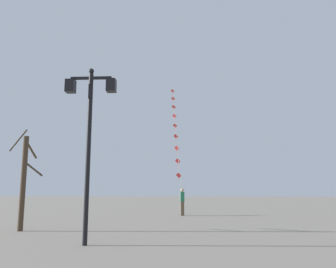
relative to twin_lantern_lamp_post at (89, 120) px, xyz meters
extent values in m
plane|color=gray|center=(2.19, 10.53, -3.65)|extent=(160.00, 160.00, 0.00)
cylinder|color=black|center=(0.00, 0.00, -1.08)|extent=(0.14, 0.14, 5.14)
sphere|color=black|center=(0.00, 0.00, 1.56)|extent=(0.16, 0.16, 0.16)
cube|color=black|center=(0.00, 0.00, 1.33)|extent=(1.27, 0.08, 0.08)
cube|color=black|center=(-0.64, 0.00, 1.08)|extent=(0.28, 0.28, 0.40)
cube|color=beige|center=(-0.64, 0.00, 1.08)|extent=(0.19, 0.19, 0.30)
cube|color=black|center=(0.64, 0.00, 1.08)|extent=(0.28, 0.28, 0.40)
cube|color=beige|center=(0.64, 0.00, 1.08)|extent=(0.19, 0.19, 0.30)
cylinder|color=brown|center=(2.62, 13.32, -3.56)|extent=(0.06, 0.06, 0.18)
cylinder|color=silver|center=(2.51, 14.60, -2.21)|extent=(0.23, 2.59, 2.54)
cylinder|color=silver|center=(2.36, 16.50, -0.35)|extent=(0.12, 1.23, 1.20)
cylinder|color=silver|center=(2.26, 17.71, 0.84)|extent=(0.12, 1.23, 1.20)
cylinder|color=silver|center=(2.16, 18.93, 2.02)|extent=(0.12, 1.23, 1.20)
cylinder|color=silver|center=(2.06, 20.14, 3.21)|extent=(0.12, 1.23, 1.20)
cylinder|color=silver|center=(1.95, 21.36, 4.40)|extent=(0.12, 1.23, 1.20)
cylinder|color=silver|center=(1.85, 22.57, 5.59)|extent=(0.12, 1.23, 1.20)
cylinder|color=silver|center=(1.75, 23.78, 6.78)|extent=(0.12, 1.23, 1.20)
cylinder|color=silver|center=(1.65, 25.00, 7.97)|extent=(0.12, 1.23, 1.20)
cube|color=red|center=(2.41, 15.89, -0.95)|extent=(0.43, 0.01, 0.43)
cylinder|color=red|center=(2.41, 15.89, -1.25)|extent=(0.02, 0.03, 0.25)
cube|color=red|center=(2.31, 17.11, 0.24)|extent=(0.43, 0.02, 0.43)
cylinder|color=red|center=(2.31, 17.11, -0.10)|extent=(0.02, 0.02, 0.33)
cube|color=red|center=(2.21, 18.32, 1.43)|extent=(0.43, 0.08, 0.43)
cylinder|color=red|center=(2.21, 18.32, 1.13)|extent=(0.02, 0.04, 0.25)
cube|color=red|center=(2.11, 19.54, 2.62)|extent=(0.41, 0.15, 0.43)
cylinder|color=red|center=(2.11, 19.54, 2.29)|extent=(0.03, 0.05, 0.32)
cube|color=red|center=(2.01, 20.75, 3.81)|extent=(0.43, 0.10, 0.43)
cylinder|color=red|center=(2.01, 20.75, 3.47)|extent=(0.02, 0.03, 0.34)
cube|color=red|center=(1.90, 21.96, 5.00)|extent=(0.43, 0.07, 0.43)
cylinder|color=red|center=(1.90, 21.96, 4.66)|extent=(0.02, 0.03, 0.32)
cube|color=red|center=(1.80, 23.18, 6.19)|extent=(0.42, 0.11, 0.43)
cylinder|color=red|center=(1.80, 23.18, 5.89)|extent=(0.03, 0.05, 0.25)
cube|color=red|center=(1.70, 24.39, 7.38)|extent=(0.43, 0.09, 0.43)
cylinder|color=red|center=(1.70, 24.39, 7.09)|extent=(0.02, 0.05, 0.22)
cube|color=red|center=(1.60, 25.61, 8.57)|extent=(0.42, 0.12, 0.43)
cylinder|color=red|center=(1.60, 25.61, 8.24)|extent=(0.03, 0.06, 0.30)
cube|color=brown|center=(2.70, 12.21, -3.20)|extent=(0.22, 0.32, 0.90)
cube|color=#26724C|center=(2.70, 12.21, -2.47)|extent=(0.27, 0.40, 0.60)
sphere|color=tan|center=(2.70, 12.21, -2.05)|extent=(0.22, 0.22, 0.22)
cylinder|color=#26724C|center=(2.68, 12.43, -2.30)|extent=(0.12, 0.40, 0.50)
cylinder|color=#423323|center=(-3.54, 3.36, -1.79)|extent=(0.21, 0.21, 3.73)
cylinder|color=#423323|center=(-3.36, 3.81, -1.22)|extent=(0.45, 0.96, 0.57)
cylinder|color=#423323|center=(-3.56, 3.93, -0.40)|extent=(0.14, 1.18, 0.65)
cylinder|color=#423323|center=(-3.94, 3.51, -0.07)|extent=(0.87, 0.37, 0.87)
camera|label=1|loc=(2.88, -10.01, -2.12)|focal=36.54mm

